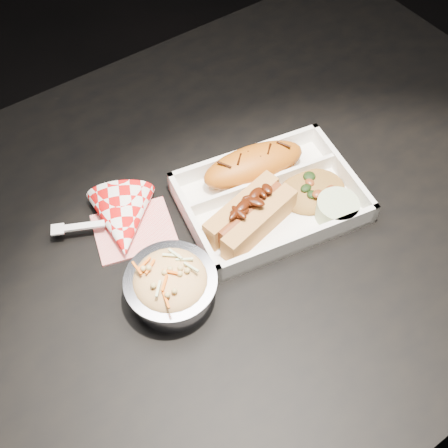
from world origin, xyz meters
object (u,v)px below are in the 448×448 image
at_px(food_tray, 270,201).
at_px(hotdog, 250,215).
at_px(napkin_fork, 123,223).
at_px(dining_table, 221,252).
at_px(foil_coleslaw_cup, 171,284).
at_px(fried_pastry, 254,165).

bearing_deg(food_tray, hotdog, -149.23).
xyz_separation_m(hotdog, napkin_fork, (-0.15, 0.10, -0.02)).
bearing_deg(dining_table, foil_coleslaw_cup, -150.76).
relative_size(fried_pastry, hotdog, 1.13).
bearing_deg(hotdog, dining_table, 109.05).
height_order(dining_table, foil_coleslaw_cup, foil_coleslaw_cup).
relative_size(fried_pastry, foil_coleslaw_cup, 1.35).
distance_m(dining_table, foil_coleslaw_cup, 0.19).
bearing_deg(foil_coleslaw_cup, fried_pastry, 26.39).
bearing_deg(food_tray, napkin_fork, 167.82).
xyz_separation_m(dining_table, hotdog, (0.02, -0.04, 0.12)).
relative_size(food_tray, hotdog, 1.96).
distance_m(food_tray, hotdog, 0.06).
bearing_deg(foil_coleslaw_cup, napkin_fork, 89.67).
bearing_deg(food_tray, foil_coleslaw_cup, -155.49).
xyz_separation_m(fried_pastry, foil_coleslaw_cup, (-0.21, -0.10, 0.00)).
xyz_separation_m(dining_table, fried_pastry, (0.08, 0.03, 0.12)).
bearing_deg(napkin_fork, foil_coleslaw_cup, -64.62).
bearing_deg(hotdog, fried_pastry, 38.67).
xyz_separation_m(dining_table, foil_coleslaw_cup, (-0.13, -0.07, 0.12)).
xyz_separation_m(food_tray, hotdog, (-0.05, -0.02, 0.02)).
distance_m(fried_pastry, hotdog, 0.09).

